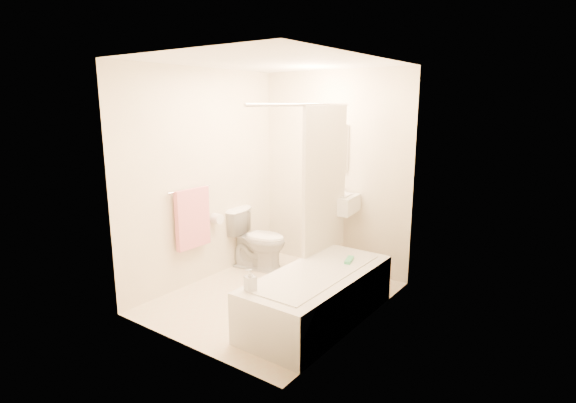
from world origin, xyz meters
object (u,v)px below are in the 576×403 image
Objects in this scene: toilet at (258,239)px; soap_bottle at (250,280)px; bathtub at (318,296)px; sink at (332,231)px; bath_mat at (285,297)px.

toilet is 3.93× the size of soap_bottle.
soap_bottle is at bearing -109.81° from bathtub.
toilet reaches higher than soap_bottle.
sink is (0.85, 0.36, 0.17)m from toilet.
sink reaches higher than toilet.
bath_mat is (-0.04, -0.89, -0.52)m from sink.
bathtub reaches higher than bath_mat.
sink is at bearing -76.73° from toilet.
toilet is 0.45× the size of bathtub.
bath_mat is 3.21× the size of soap_bottle.
sink is 5.59× the size of soap_bottle.
soap_bottle reaches higher than bathtub.
sink reaches higher than soap_bottle.
bathtub is 2.72× the size of bath_mat.
sink is at bearing 87.24° from bath_mat.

